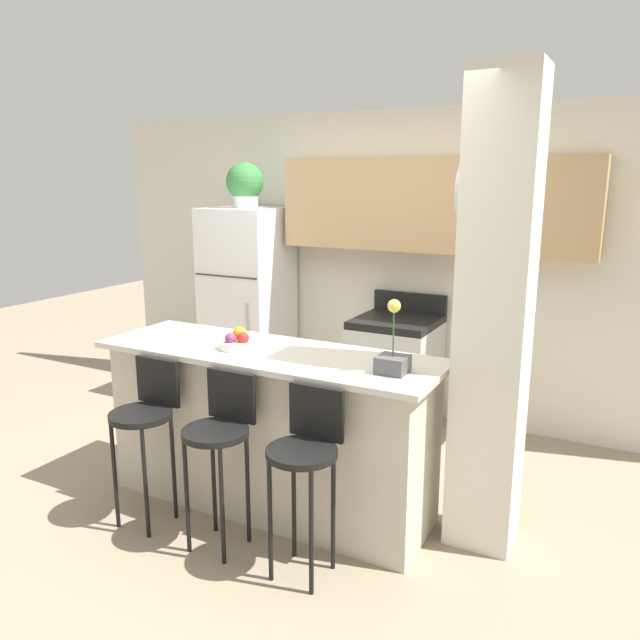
% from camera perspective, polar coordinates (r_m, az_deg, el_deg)
% --- Properties ---
extents(ground_plane, '(14.00, 14.00, 0.00)m').
position_cam_1_polar(ground_plane, '(4.11, -4.57, -16.40)').
color(ground_plane, gray).
extents(wall_back, '(5.60, 0.38, 2.55)m').
position_cam_1_polar(wall_back, '(5.21, 7.85, 7.04)').
color(wall_back, silver).
rests_on(wall_back, ground_plane).
extents(pillar_right, '(0.38, 0.32, 2.55)m').
position_cam_1_polar(pillar_right, '(3.40, 15.60, 0.07)').
color(pillar_right, silver).
rests_on(pillar_right, ground_plane).
extents(counter_bar, '(2.12, 0.69, 1.00)m').
position_cam_1_polar(counter_bar, '(3.89, -4.70, -9.86)').
color(counter_bar, beige).
rests_on(counter_bar, ground_plane).
extents(refrigerator, '(0.67, 0.67, 1.75)m').
position_cam_1_polar(refrigerator, '(5.67, -6.59, 1.29)').
color(refrigerator, white).
rests_on(refrigerator, ground_plane).
extents(stove_range, '(0.63, 0.65, 1.07)m').
position_cam_1_polar(stove_range, '(5.14, 6.89, -4.72)').
color(stove_range, silver).
rests_on(stove_range, ground_plane).
extents(bar_stool_left, '(0.36, 0.36, 0.98)m').
position_cam_1_polar(bar_stool_left, '(3.79, -15.64, -8.53)').
color(bar_stool_left, black).
rests_on(bar_stool_left, ground_plane).
extents(bar_stool_mid, '(0.36, 0.36, 0.98)m').
position_cam_1_polar(bar_stool_mid, '(3.46, -9.14, -10.27)').
color(bar_stool_mid, black).
rests_on(bar_stool_mid, ground_plane).
extents(bar_stool_right, '(0.36, 0.36, 0.98)m').
position_cam_1_polar(bar_stool_right, '(3.20, -1.33, -12.16)').
color(bar_stool_right, black).
rests_on(bar_stool_right, ground_plane).
extents(potted_plant_on_fridge, '(0.33, 0.33, 0.39)m').
position_cam_1_polar(potted_plant_on_fridge, '(5.56, -6.88, 12.25)').
color(potted_plant_on_fridge, silver).
rests_on(potted_plant_on_fridge, refrigerator).
extents(orchid_vase, '(0.16, 0.16, 0.39)m').
position_cam_1_polar(orchid_vase, '(3.29, 6.68, -3.34)').
color(orchid_vase, '#4C4C51').
rests_on(orchid_vase, counter_bar).
extents(fruit_bowl, '(0.22, 0.22, 0.12)m').
position_cam_1_polar(fruit_bowl, '(3.77, -7.52, -1.97)').
color(fruit_bowl, silver).
rests_on(fruit_bowl, counter_bar).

